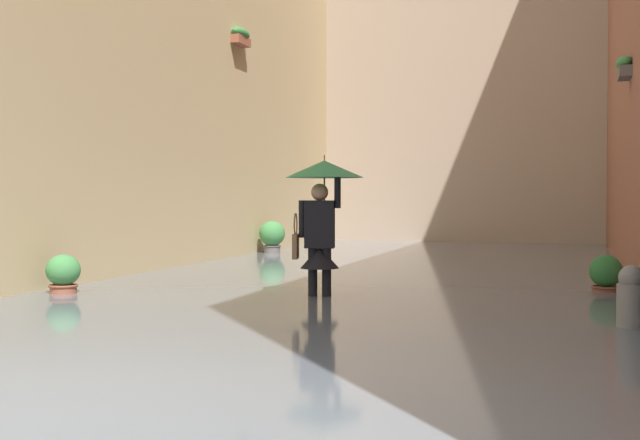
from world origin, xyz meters
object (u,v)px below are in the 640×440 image
Objects in this scene: potted_plant_far_left at (606,279)px; mooring_bollard at (631,306)px; potted_plant_mid_right at (63,278)px; potted_plant_far_right at (272,238)px; person_wading at (322,202)px.

mooring_bollard reaches higher than potted_plant_far_left.
mooring_bollard is (-7.03, 0.96, 0.01)m from potted_plant_mid_right.
potted_plant_mid_right is at bearing 90.54° from potted_plant_far_right.
potted_plant_far_right is 9.32m from potted_plant_far_left.
mooring_bollard reaches higher than potted_plant_mid_right.
person_wading is 2.18× the size of potted_plant_far_right.
person_wading is 2.49× the size of mooring_bollard.
potted_plant_far_left is (-6.93, -2.25, -0.02)m from potted_plant_mid_right.
person_wading reaches higher than potted_plant_mid_right.
mooring_bollard is at bearing 156.12° from person_wading.
potted_plant_mid_right is (-0.08, 8.39, -0.15)m from potted_plant_far_right.
potted_plant_far_left is at bearing 138.79° from potted_plant_far_right.
potted_plant_far_left is at bearing -162.00° from potted_plant_mid_right.
potted_plant_far_right is 1.14× the size of mooring_bollard.
person_wading reaches higher than potted_plant_far_left.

